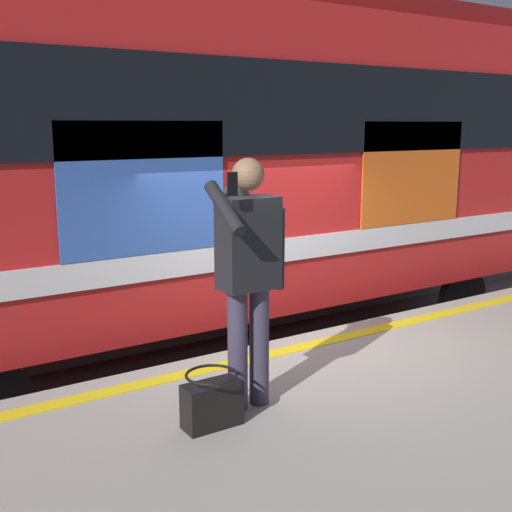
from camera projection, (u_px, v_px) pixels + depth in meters
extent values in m
plane|color=#4C4742|center=(287.00, 428.00, 6.22)|extent=(24.67, 24.67, 0.00)
cube|color=#9E998E|center=(503.00, 507.00, 4.15)|extent=(16.45, 4.81, 0.94)
cube|color=yellow|center=(307.00, 346.00, 5.79)|extent=(16.12, 0.16, 0.01)
cube|color=slate|center=(219.00, 376.00, 7.31)|extent=(21.38, 0.08, 0.16)
cube|color=slate|center=(166.00, 341.00, 8.49)|extent=(21.38, 0.08, 0.16)
cube|color=red|center=(221.00, 158.00, 7.65)|extent=(9.44, 3.03, 3.15)
cube|color=maroon|center=(220.00, 9.00, 7.31)|extent=(9.25, 2.79, 0.24)
cube|color=black|center=(298.00, 108.00, 6.29)|extent=(8.97, 0.03, 0.90)
cube|color=silver|center=(296.00, 249.00, 6.57)|extent=(8.97, 0.03, 0.24)
cube|color=#D85919|center=(413.00, 173.00, 7.31)|extent=(1.55, 0.02, 1.17)
cube|color=#3359B2|center=(145.00, 189.00, 5.54)|extent=(1.55, 0.02, 1.17)
cylinder|color=black|center=(462.00, 299.00, 8.69)|extent=(0.84, 0.12, 0.84)
cylinder|color=black|center=(345.00, 266.00, 10.68)|extent=(0.84, 0.12, 0.84)
cylinder|color=#383347|center=(259.00, 346.00, 4.52)|extent=(0.14, 0.14, 0.87)
cylinder|color=#383347|center=(238.00, 351.00, 4.43)|extent=(0.14, 0.14, 0.87)
cube|color=black|center=(248.00, 243.00, 4.32)|extent=(0.40, 0.24, 0.64)
sphere|color=black|center=(236.00, 197.00, 4.39)|extent=(0.20, 0.20, 0.20)
sphere|color=#997051|center=(248.00, 174.00, 4.23)|extent=(0.22, 0.22, 0.22)
cylinder|color=black|center=(278.00, 249.00, 4.47)|extent=(0.09, 0.09, 0.57)
cylinder|color=black|center=(225.00, 208.00, 4.08)|extent=(0.09, 0.42, 0.33)
cube|color=black|center=(232.00, 184.00, 3.97)|extent=(0.07, 0.02, 0.15)
cube|color=black|center=(212.00, 405.00, 4.22)|extent=(0.39, 0.18, 0.30)
torus|color=black|center=(211.00, 375.00, 4.18)|extent=(0.35, 0.35, 0.02)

